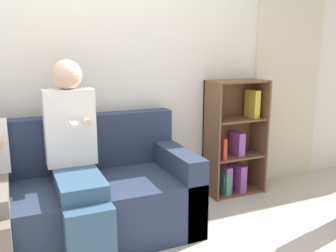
# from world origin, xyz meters

# --- Properties ---
(back_wall) EXTENTS (10.00, 0.06, 2.55)m
(back_wall) POSITION_xyz_m (0.00, 0.95, 1.27)
(back_wall) COLOR silver
(back_wall) RESTS_ON ground_plane
(curtain_panel) EXTENTS (0.83, 0.04, 2.24)m
(curtain_panel) POSITION_xyz_m (2.13, 0.90, 1.12)
(curtain_panel) COLOR beige
(curtain_panel) RESTS_ON ground_plane
(couch) EXTENTS (1.84, 0.82, 0.88)m
(couch) POSITION_xyz_m (-0.21, 0.51, 0.30)
(couch) COLOR #28334C
(couch) RESTS_ON ground_plane
(adult_seated) EXTENTS (0.36, 0.79, 1.33)m
(adult_seated) POSITION_xyz_m (-0.18, 0.42, 0.68)
(adult_seated) COLOR #335170
(adult_seated) RESTS_ON ground_plane
(bookshelf) EXTENTS (0.56, 0.30, 1.12)m
(bookshelf) POSITION_xyz_m (1.40, 0.79, 0.48)
(bookshelf) COLOR brown
(bookshelf) RESTS_ON ground_plane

